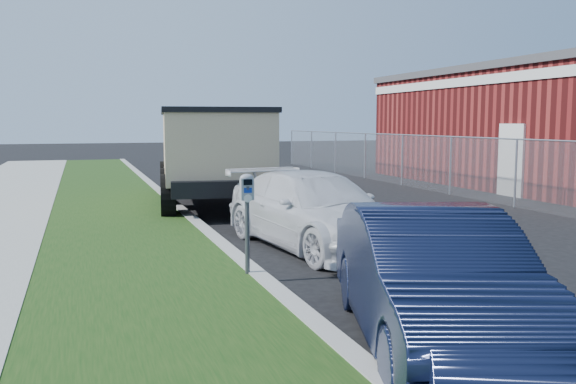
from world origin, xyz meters
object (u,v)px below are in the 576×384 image
object	(u,v)px
parking_meter	(247,202)
dump_truck	(211,148)
navy_sedan	(433,280)
white_wagon	(314,210)

from	to	relation	value
parking_meter	dump_truck	bearing A→B (deg)	83.86
navy_sedan	dump_truck	distance (m)	11.59
white_wagon	dump_truck	distance (m)	6.63
white_wagon	dump_truck	xyz separation A→B (m)	(-0.52, 6.56, 0.85)
navy_sedan	dump_truck	bearing A→B (deg)	105.70
parking_meter	white_wagon	size ratio (longest dim) A/B	0.30
parking_meter	white_wagon	xyz separation A→B (m)	(1.80, 2.02, -0.47)
white_wagon	navy_sedan	bearing A→B (deg)	-106.78
parking_meter	navy_sedan	bearing A→B (deg)	-67.31
white_wagon	navy_sedan	size ratio (longest dim) A/B	1.11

